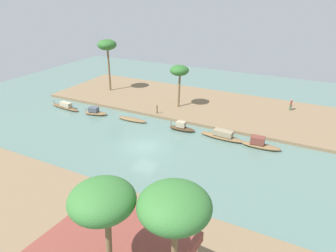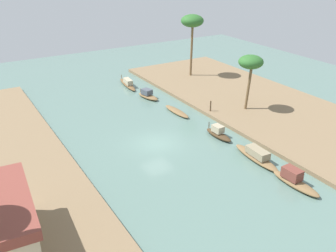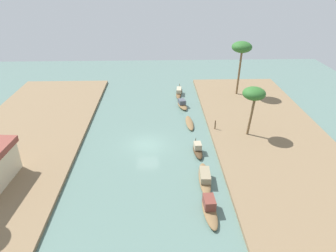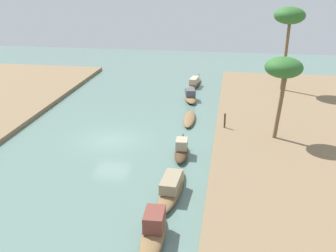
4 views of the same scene
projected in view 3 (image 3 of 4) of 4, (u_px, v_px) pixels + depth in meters
river_water at (147, 145)px, 34.93m from camera, size 72.24×72.24×0.00m
riverbank_left at (273, 141)px, 35.27m from camera, size 43.33×13.83×0.37m
riverbank_right at (18, 146)px, 34.42m from camera, size 43.33×13.83×0.37m
sampan_midstream at (189, 123)px, 39.45m from camera, size 4.17×1.04×0.38m
sampan_open_hull at (179, 92)px, 48.95m from camera, size 5.43×1.43×1.00m
sampan_near_left_bank at (205, 178)px, 28.79m from camera, size 5.20×1.36×1.07m
sampan_with_tall_canopy at (198, 150)px, 33.22m from camera, size 3.28×1.08×1.15m
sampan_upstream_small at (182, 104)px, 44.29m from camera, size 3.36×1.72×1.07m
sampan_downstream_large at (210, 208)px, 25.02m from camera, size 4.18×1.23×1.27m
mooring_post at (215, 125)px, 37.35m from camera, size 0.14×0.14×1.13m
palm_tree_left_near at (254, 94)px, 34.14m from camera, size 2.57×2.57×5.84m
palm_tree_left_far at (242, 48)px, 44.91m from camera, size 2.97×2.97×8.10m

